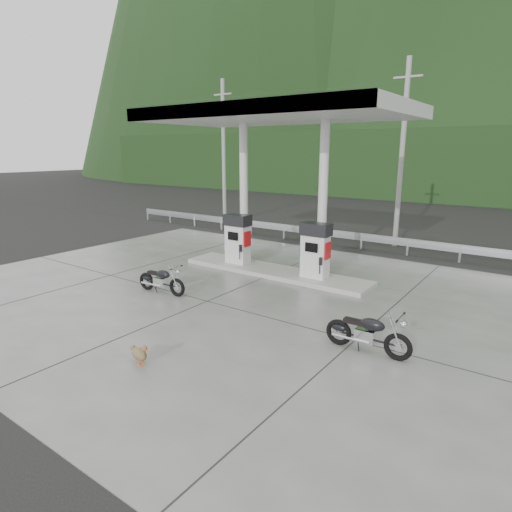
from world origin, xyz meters
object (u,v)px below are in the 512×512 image
Objects in this scene: gas_pump_left at (238,239)px; motorcycle_right at (368,334)px; motorcycle_left at (161,280)px; duck at (139,354)px; gas_pump_right at (315,250)px.

motorcycle_right is at bearing -30.74° from gas_pump_left.
duck is (2.98, -3.33, -0.19)m from motorcycle_left.
gas_pump_left reaches higher than motorcycle_right.
gas_pump_left is 1.01× the size of motorcycle_right.
gas_pump_left is at bearing 180.00° from gas_pump_right.
motorcycle_left is at bearing 177.68° from motorcycle_right.
motorcycle_left is at bearing -130.83° from gas_pump_right.
gas_pump_right is at bearing 129.51° from motorcycle_right.
gas_pump_left reaches higher than motorcycle_left.
duck is (-0.24, -7.06, -0.85)m from gas_pump_right.
motorcycle_left is (-3.23, -3.74, -0.66)m from gas_pump_right.
motorcycle_right is at bearing -49.43° from gas_pump_right.
motorcycle_left is at bearing -90.42° from gas_pump_left.
gas_pump_right is 7.12m from duck.
duck is at bearing -91.98° from gas_pump_right.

